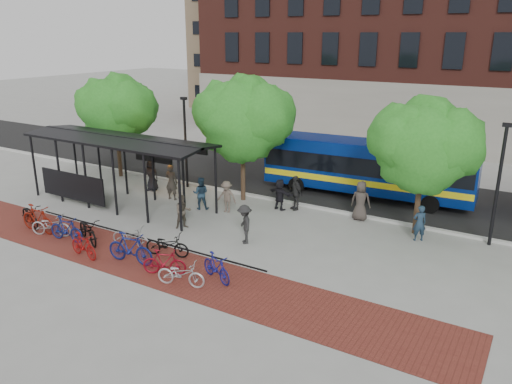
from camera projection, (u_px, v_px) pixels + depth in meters
The scene contains 34 objects.
ground at pixel (260, 231), 22.35m from camera, with size 160.00×160.00×0.00m, color #9E9E99.
asphalt_street at pixel (330, 186), 28.87m from camera, with size 160.00×8.00×0.01m, color black.
curb at pixel (300, 204), 25.59m from camera, with size 160.00×0.25×0.12m, color #B7B7B2.
brick_strip at pixel (150, 262), 19.25m from camera, with size 24.00×3.00×0.01m, color maroon.
bike_rack_rail at pixel (141, 247), 20.62m from camera, with size 12.00×0.05×0.95m, color black.
bus_shelter at pixel (116, 147), 25.04m from camera, with size 10.60×3.07×3.60m.
tree_a at pixel (117, 107), 29.64m from camera, with size 4.90×4.00×6.18m.
tree_b at pixel (245, 116), 25.15m from camera, with size 5.15×4.20×6.47m.
tree_c at pixel (426, 143), 20.86m from camera, with size 4.66×3.80×5.92m.
lamp_post_left at pixel (185, 140), 27.89m from camera, with size 0.35×0.20×5.12m.
lamp_post_right at pixel (499, 182), 20.03m from camera, with size 0.35×0.20×5.12m.
bus at pixel (367, 165), 26.58m from camera, with size 11.21×3.16×2.99m.
bike_0 at pixel (30, 215), 22.75m from camera, with size 0.70×2.01×1.06m, color black.
bike_1 at pixel (38, 219), 22.03m from camera, with size 0.59×2.08×1.25m, color maroon.
bike_2 at pixel (51, 225), 21.64m from camera, with size 0.65×1.86×0.98m, color #A0A1A3.
bike_3 at pixel (66, 229), 21.07m from camera, with size 0.51×1.81×1.09m, color navy.
bike_4 at pixel (88, 230), 21.00m from camera, with size 0.72×2.06×1.08m, color black.
bike_5 at pixel (83, 246), 19.56m from camera, with size 0.47×1.65×0.99m, color #970E0D.
bike_6 at pixel (131, 237), 20.49m from camera, with size 0.62×1.78×0.93m, color #979699.
bike_7 at pixel (130, 248), 19.03m from camera, with size 0.58×2.05×1.23m, color navy.
bike_8 at pixel (167, 245), 19.68m from camera, with size 0.64×1.84×0.97m, color black.
bike_9 at pixel (164, 262), 18.14m from camera, with size 0.46×1.64×0.98m, color maroon.
bike_10 at pixel (181, 274), 17.34m from camera, with size 0.62×1.77×0.93m, color #B8B9BB.
bike_11 at pixel (216, 267), 17.72m from camera, with size 0.48×1.68×1.01m, color navy.
pedestrian_0 at pixel (151, 175), 27.85m from camera, with size 0.87×0.57×1.78m, color black.
pedestrian_1 at pixel (171, 182), 26.26m from camera, with size 0.70×0.46×1.93m, color #3E3831.
pedestrian_2 at pixel (201, 193), 24.87m from camera, with size 0.80×0.62×1.65m, color #1F364A.
pedestrian_3 at pixel (227, 197), 24.43m from camera, with size 1.03×0.59×1.59m, color brown.
pedestrian_4 at pixel (295, 193), 24.78m from camera, with size 1.03×0.43×1.75m, color #2A2A2A.
pedestrian_5 at pixel (280, 194), 24.80m from camera, with size 1.46×0.47×1.58m, color black.
pedestrian_6 at pixel (361, 201), 23.36m from camera, with size 0.93×0.60×1.89m, color #3F3733.
pedestrian_7 at pixel (419, 223), 21.06m from camera, with size 0.58×0.38×1.58m, color #1E3347.
pedestrian_8 at pixel (183, 212), 22.44m from camera, with size 0.76×0.59×1.56m, color #4F463B.
pedestrian_9 at pixel (245, 224), 20.81m from camera, with size 1.08×0.62×1.67m, color #242424.
Camera 1 is at (10.53, -17.89, 8.45)m, focal length 35.00 mm.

